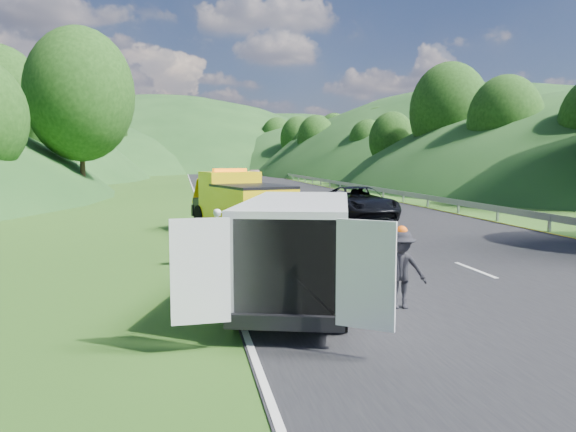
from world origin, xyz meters
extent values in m
plane|color=#38661E|center=(0.00, 0.00, 0.00)|extent=(320.00, 320.00, 0.00)
cube|color=black|center=(3.00, 40.00, 0.01)|extent=(14.00, 200.00, 0.02)
cube|color=gray|center=(10.30, 52.50, 0.00)|extent=(0.06, 140.00, 1.52)
cylinder|color=black|center=(-4.16, 8.63, 0.53)|extent=(0.66, 1.11, 1.05)
cylinder|color=black|center=(-2.25, 9.22, 0.53)|extent=(0.66, 1.11, 1.05)
cylinder|color=black|center=(-2.92, 4.62, 0.53)|extent=(0.66, 1.11, 1.05)
cylinder|color=black|center=(-1.01, 5.20, 0.53)|extent=(0.66, 1.11, 1.05)
cube|color=yellow|center=(-2.94, 8.07, 1.52)|extent=(2.65, 2.27, 2.00)
cube|color=yellow|center=(-2.25, 5.81, 1.26)|extent=(3.26, 4.09, 1.37)
cube|color=black|center=(-2.25, 5.81, 2.00)|extent=(3.26, 4.09, 0.11)
cube|color=black|center=(-3.31, 9.28, 0.95)|extent=(2.38, 1.82, 0.74)
cube|color=black|center=(-3.50, 9.88, 0.74)|extent=(2.17, 0.85, 0.53)
cube|color=yellow|center=(-3.42, 9.63, 1.63)|extent=(2.25, 1.41, 1.15)
cube|color=orange|center=(-2.94, 8.07, 2.57)|extent=(1.48, 0.68, 0.17)
cube|color=black|center=(-3.16, 8.77, 1.89)|extent=(1.93, 0.67, 0.95)
cylinder|color=black|center=(-2.97, -2.80, 0.40)|extent=(0.51, 0.85, 0.80)
cylinder|color=black|center=(-1.25, -3.30, 0.40)|extent=(0.51, 0.85, 0.80)
cylinder|color=black|center=(-3.92, -6.04, 0.40)|extent=(0.51, 0.85, 0.80)
cylinder|color=black|center=(-2.21, -6.55, 0.40)|extent=(0.51, 0.85, 0.80)
cube|color=silver|center=(-2.61, -4.77, 1.34)|extent=(3.42, 5.54, 1.84)
cube|color=silver|center=(-1.84, -2.14, 0.95)|extent=(2.16, 1.42, 1.00)
cube|color=black|center=(-1.89, -2.33, 1.74)|extent=(1.86, 0.85, 0.83)
cube|color=black|center=(-3.33, -7.20, 1.34)|extent=(1.65, 0.57, 1.59)
cube|color=silver|center=(-4.70, -7.27, 1.34)|extent=(0.95, 0.12, 1.69)
cube|color=silver|center=(-2.22, -8.00, 1.34)|extent=(0.80, 0.61, 1.69)
cube|color=black|center=(-3.36, -7.30, 0.45)|extent=(1.95, 0.71, 0.25)
imported|color=silver|center=(-3.84, 1.97, 0.00)|extent=(0.61, 0.66, 1.47)
imported|color=tan|center=(-1.88, 0.59, 0.00)|extent=(0.62, 0.52, 1.12)
imported|color=black|center=(-0.55, -5.32, 0.00)|extent=(1.15, 0.79, 1.63)
cube|color=brown|center=(-4.98, 0.42, 0.32)|extent=(0.43, 0.29, 0.64)
cylinder|color=black|center=(-1.70, -5.10, 0.00)|extent=(0.62, 0.62, 0.20)
imported|color=black|center=(3.77, 10.97, 0.00)|extent=(2.95, 6.01, 1.64)
imported|color=#515257|center=(2.29, 62.68, 0.00)|extent=(1.80, 4.49, 1.53)
imported|color=#7C5753|center=(5.47, 65.37, 0.00)|extent=(1.34, 3.85, 1.27)
imported|color=#A05C50|center=(2.71, 97.17, 0.00)|extent=(1.79, 4.39, 1.27)
camera|label=1|loc=(-4.96, -16.09, 3.14)|focal=35.00mm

